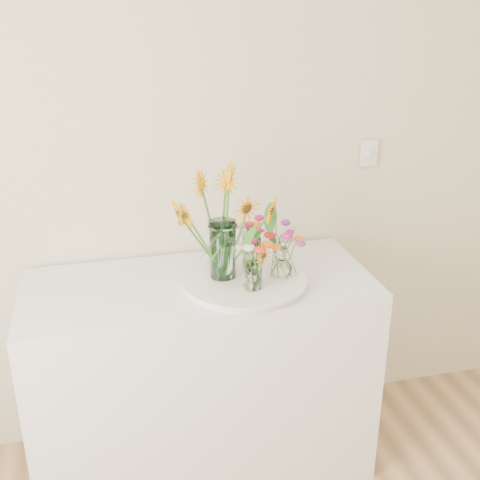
{
  "coord_description": "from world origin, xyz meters",
  "views": [
    {
      "loc": [
        -0.62,
        -0.21,
        1.97
      ],
      "look_at": [
        -0.1,
        1.83,
        1.1
      ],
      "focal_mm": 45.0,
      "sensor_mm": 36.0,
      "label": 1
    }
  ],
  "objects_px": {
    "small_vase_b": "(282,261)",
    "mason_jar": "(223,250)",
    "tray": "(244,282)",
    "counter": "(202,376)",
    "small_vase_a": "(253,276)",
    "small_vase_c": "(252,253)"
  },
  "relations": [
    {
      "from": "small_vase_b",
      "to": "mason_jar",
      "type": "bearing_deg",
      "value": 170.38
    },
    {
      "from": "tray",
      "to": "counter",
      "type": "bearing_deg",
      "value": 157.56
    },
    {
      "from": "tray",
      "to": "small_vase_a",
      "type": "xyz_separation_m",
      "value": [
        0.01,
        -0.1,
        0.07
      ]
    },
    {
      "from": "tray",
      "to": "small_vase_b",
      "type": "relative_size",
      "value": 3.92
    },
    {
      "from": "counter",
      "to": "small_vase_a",
      "type": "distance_m",
      "value": 0.58
    },
    {
      "from": "small_vase_a",
      "to": "small_vase_b",
      "type": "relative_size",
      "value": 0.91
    },
    {
      "from": "counter",
      "to": "small_vase_b",
      "type": "distance_m",
      "value": 0.63
    },
    {
      "from": "small_vase_a",
      "to": "small_vase_b",
      "type": "height_order",
      "value": "small_vase_b"
    },
    {
      "from": "counter",
      "to": "small_vase_a",
      "type": "height_order",
      "value": "small_vase_a"
    },
    {
      "from": "tray",
      "to": "small_vase_b",
      "type": "distance_m",
      "value": 0.17
    },
    {
      "from": "counter",
      "to": "tray",
      "type": "relative_size",
      "value": 2.93
    },
    {
      "from": "mason_jar",
      "to": "small_vase_c",
      "type": "relative_size",
      "value": 1.85
    },
    {
      "from": "counter",
      "to": "mason_jar",
      "type": "bearing_deg",
      "value": -22.17
    },
    {
      "from": "tray",
      "to": "mason_jar",
      "type": "height_order",
      "value": "mason_jar"
    },
    {
      "from": "tray",
      "to": "mason_jar",
      "type": "distance_m",
      "value": 0.16
    },
    {
      "from": "tray",
      "to": "small_vase_a",
      "type": "bearing_deg",
      "value": -83.46
    },
    {
      "from": "small_vase_b",
      "to": "tray",
      "type": "bearing_deg",
      "value": 177.55
    },
    {
      "from": "tray",
      "to": "small_vase_b",
      "type": "bearing_deg",
      "value": -2.45
    },
    {
      "from": "small_vase_b",
      "to": "small_vase_c",
      "type": "distance_m",
      "value": 0.14
    },
    {
      "from": "mason_jar",
      "to": "small_vase_b",
      "type": "height_order",
      "value": "mason_jar"
    },
    {
      "from": "small_vase_b",
      "to": "small_vase_c",
      "type": "height_order",
      "value": "small_vase_c"
    },
    {
      "from": "tray",
      "to": "small_vase_a",
      "type": "distance_m",
      "value": 0.12
    }
  ]
}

